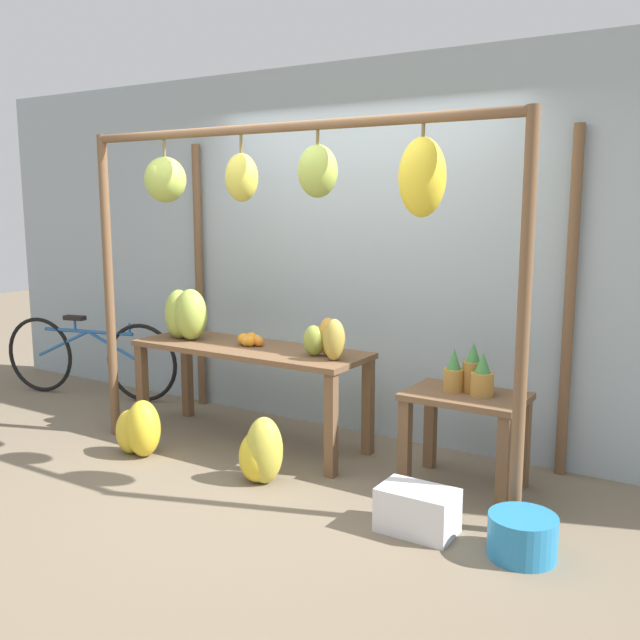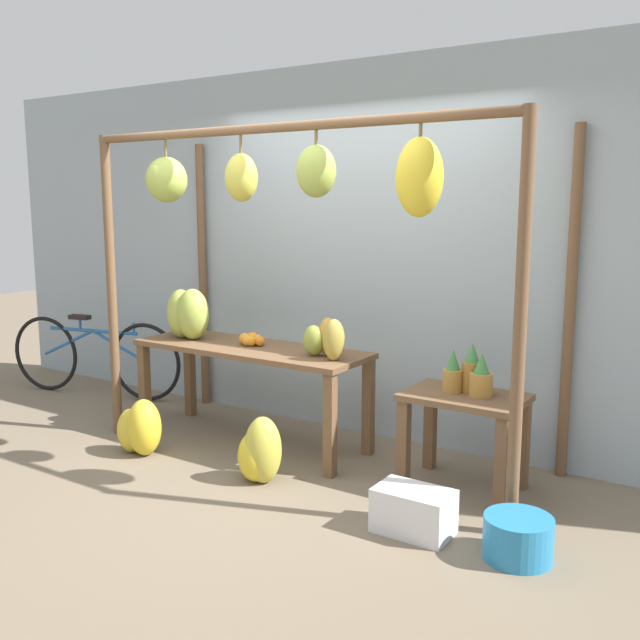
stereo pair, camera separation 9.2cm
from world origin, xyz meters
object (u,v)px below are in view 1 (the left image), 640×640
object	(u,v)px
pineapple_cluster	(471,374)
orange_pile	(251,340)
blue_bucket	(522,536)
parked_bicycle	(89,357)
banana_pile_ground_right	(261,453)
papaya_pile	(326,339)
fruit_crate_white	(417,510)
banana_pile_ground_left	(139,430)
banana_pile_on_table	(185,315)

from	to	relation	value
pineapple_cluster	orange_pile	bearing A→B (deg)	-178.18
blue_bucket	parked_bicycle	world-z (taller)	parked_bicycle
banana_pile_ground_right	papaya_pile	bearing A→B (deg)	75.33
blue_bucket	banana_pile_ground_right	bearing A→B (deg)	177.49
banana_pile_ground_right	papaya_pile	size ratio (longest dim) A/B	1.16
pineapple_cluster	banana_pile_ground_right	bearing A→B (deg)	-149.83
papaya_pile	fruit_crate_white	bearing A→B (deg)	-33.58
orange_pile	papaya_pile	world-z (taller)	papaya_pile
banana_pile_ground_left	banana_pile_on_table	bearing A→B (deg)	99.53
banana_pile_ground_left	fruit_crate_white	world-z (taller)	banana_pile_ground_left
banana_pile_on_table	banana_pile_ground_right	xyz separation A→B (m)	(1.13, -0.56, -0.73)
pineapple_cluster	banana_pile_on_table	bearing A→B (deg)	-177.39
banana_pile_on_table	papaya_pile	distance (m)	1.28
pineapple_cluster	blue_bucket	distance (m)	1.11
pineapple_cluster	fruit_crate_white	size ratio (longest dim) A/B	0.77
parked_bicycle	papaya_pile	distance (m)	2.76
blue_bucket	parked_bicycle	bearing A→B (deg)	168.38
blue_bucket	pineapple_cluster	bearing A→B (deg)	127.72
blue_bucket	banana_pile_ground_left	bearing A→B (deg)	179.76
banana_pile_ground_left	banana_pile_ground_right	distance (m)	1.03
banana_pile_ground_right	parked_bicycle	distance (m)	2.69
orange_pile	blue_bucket	distance (m)	2.43
banana_pile_on_table	parked_bicycle	xyz separation A→B (m)	(-1.43, 0.25, -0.55)
banana_pile_ground_left	parked_bicycle	xyz separation A→B (m)	(-1.53, 0.87, 0.18)
parked_bicycle	papaya_pile	bearing A→B (deg)	-5.24
fruit_crate_white	papaya_pile	distance (m)	1.40
banana_pile_ground_left	banana_pile_ground_right	world-z (taller)	banana_pile_ground_right
orange_pile	parked_bicycle	distance (m)	2.07
pineapple_cluster	papaya_pile	xyz separation A→B (m)	(-0.99, -0.11, 0.13)
pineapple_cluster	blue_bucket	bearing A→B (deg)	-52.28
banana_pile_ground_right	parked_bicycle	xyz separation A→B (m)	(-2.56, 0.80, 0.18)
blue_bucket	parked_bicycle	distance (m)	4.36
parked_bicycle	fruit_crate_white	bearing A→B (deg)	-13.76
orange_pile	fruit_crate_white	bearing A→B (deg)	-22.96
orange_pile	banana_pile_ground_right	xyz separation A→B (m)	(0.54, -0.61, -0.58)
banana_pile_on_table	pineapple_cluster	world-z (taller)	banana_pile_on_table
blue_bucket	fruit_crate_white	bearing A→B (deg)	-177.06
banana_pile_ground_left	banana_pile_ground_right	size ratio (longest dim) A/B	0.94
fruit_crate_white	parked_bicycle	world-z (taller)	parked_bicycle
pineapple_cluster	banana_pile_ground_left	xyz separation A→B (m)	(-2.16, -0.72, -0.54)
banana_pile_ground_left	papaya_pile	world-z (taller)	papaya_pile
blue_bucket	orange_pile	bearing A→B (deg)	163.11
banana_pile_ground_right	papaya_pile	world-z (taller)	papaya_pile
fruit_crate_white	orange_pile	bearing A→B (deg)	157.04
orange_pile	papaya_pile	xyz separation A→B (m)	(0.68, -0.05, 0.09)
banana_pile_on_table	papaya_pile	bearing A→B (deg)	-0.11
banana_pile_ground_left	pineapple_cluster	bearing A→B (deg)	18.46
banana_pile_on_table	fruit_crate_white	bearing A→B (deg)	-16.21
orange_pile	blue_bucket	bearing A→B (deg)	-16.89
pineapple_cluster	papaya_pile	bearing A→B (deg)	-173.91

